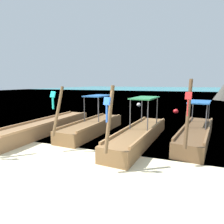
{
  "coord_description": "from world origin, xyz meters",
  "views": [
    {
      "loc": [
        3.37,
        -5.01,
        2.75
      ],
      "look_at": [
        0.0,
        3.83,
        1.3
      ],
      "focal_mm": 30.87,
      "sensor_mm": 36.0,
      "label": 1
    }
  ],
  "objects_px": {
    "longtail_boat_orange_ribbon": "(46,127)",
    "mooring_buoy_far": "(139,105)",
    "longtail_boat_turquoise_ribbon": "(93,126)",
    "longtail_boat_red_ribbon": "(196,133)",
    "longtail_boat_blue_ribbon": "(139,134)",
    "mooring_buoy_near": "(176,111)"
  },
  "relations": [
    {
      "from": "longtail_boat_orange_ribbon",
      "to": "mooring_buoy_far",
      "type": "height_order",
      "value": "longtail_boat_orange_ribbon"
    },
    {
      "from": "longtail_boat_turquoise_ribbon",
      "to": "longtail_boat_red_ribbon",
      "type": "xyz_separation_m",
      "value": [
        5.25,
        0.5,
        -0.01
      ]
    },
    {
      "from": "longtail_boat_blue_ribbon",
      "to": "longtail_boat_red_ribbon",
      "type": "height_order",
      "value": "longtail_boat_red_ribbon"
    },
    {
      "from": "longtail_boat_blue_ribbon",
      "to": "longtail_boat_red_ribbon",
      "type": "relative_size",
      "value": 1.03
    },
    {
      "from": "mooring_buoy_far",
      "to": "mooring_buoy_near",
      "type": "bearing_deg",
      "value": -41.62
    },
    {
      "from": "longtail_boat_red_ribbon",
      "to": "mooring_buoy_far",
      "type": "xyz_separation_m",
      "value": [
        -5.48,
        11.69,
        -0.13
      ]
    },
    {
      "from": "longtail_boat_turquoise_ribbon",
      "to": "mooring_buoy_near",
      "type": "distance_m",
      "value": 9.35
    },
    {
      "from": "longtail_boat_turquoise_ribbon",
      "to": "mooring_buoy_near",
      "type": "relative_size",
      "value": 13.32
    },
    {
      "from": "longtail_boat_orange_ribbon",
      "to": "longtail_boat_blue_ribbon",
      "type": "relative_size",
      "value": 1.18
    },
    {
      "from": "longtail_boat_orange_ribbon",
      "to": "longtail_boat_blue_ribbon",
      "type": "bearing_deg",
      "value": 1.71
    },
    {
      "from": "longtail_boat_blue_ribbon",
      "to": "mooring_buoy_far",
      "type": "height_order",
      "value": "longtail_boat_blue_ribbon"
    },
    {
      "from": "mooring_buoy_near",
      "to": "mooring_buoy_far",
      "type": "xyz_separation_m",
      "value": [
        -4.19,
        3.73,
        0.01
      ]
    },
    {
      "from": "longtail_boat_red_ribbon",
      "to": "mooring_buoy_far",
      "type": "height_order",
      "value": "longtail_boat_red_ribbon"
    },
    {
      "from": "longtail_boat_orange_ribbon",
      "to": "longtail_boat_red_ribbon",
      "type": "xyz_separation_m",
      "value": [
        7.67,
        1.39,
        0.03
      ]
    },
    {
      "from": "longtail_boat_orange_ribbon",
      "to": "mooring_buoy_far",
      "type": "xyz_separation_m",
      "value": [
        2.2,
        13.08,
        -0.1
      ]
    },
    {
      "from": "longtail_boat_turquoise_ribbon",
      "to": "longtail_boat_blue_ribbon",
      "type": "height_order",
      "value": "longtail_boat_blue_ribbon"
    },
    {
      "from": "mooring_buoy_near",
      "to": "longtail_boat_red_ribbon",
      "type": "bearing_deg",
      "value": -80.84
    },
    {
      "from": "longtail_boat_orange_ribbon",
      "to": "mooring_buoy_near",
      "type": "relative_size",
      "value": 17.44
    },
    {
      "from": "longtail_boat_red_ribbon",
      "to": "mooring_buoy_far",
      "type": "bearing_deg",
      "value": 115.1
    },
    {
      "from": "longtail_boat_blue_ribbon",
      "to": "mooring_buoy_far",
      "type": "distance_m",
      "value": 13.27
    },
    {
      "from": "longtail_boat_orange_ribbon",
      "to": "longtail_boat_red_ribbon",
      "type": "distance_m",
      "value": 7.8
    },
    {
      "from": "longtail_boat_orange_ribbon",
      "to": "longtail_boat_blue_ribbon",
      "type": "height_order",
      "value": "longtail_boat_orange_ribbon"
    }
  ]
}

